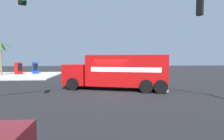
% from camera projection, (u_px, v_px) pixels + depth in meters
% --- Properties ---
extents(ground_plane, '(100.00, 100.00, 0.00)m').
position_uv_depth(ground_plane, '(110.00, 90.00, 13.52)').
color(ground_plane, black).
extents(sidewalk_corner_far, '(11.56, 11.56, 0.14)m').
position_uv_depth(sidewalk_corner_far, '(18.00, 75.00, 25.21)').
color(sidewalk_corner_far, beige).
rests_on(sidewalk_corner_far, ground).
extents(delivery_truck, '(4.87, 8.77, 2.83)m').
position_uv_depth(delivery_truck, '(118.00, 71.00, 14.00)').
color(delivery_truck, red).
rests_on(delivery_truck, ground).
extents(sedan_black, '(2.09, 4.33, 1.31)m').
position_uv_depth(sedan_black, '(121.00, 72.00, 24.23)').
color(sedan_black, black).
rests_on(sedan_black, ground).
extents(vending_machine_red, '(1.07, 1.14, 1.85)m').
position_uv_depth(vending_machine_red, '(35.00, 68.00, 27.53)').
color(vending_machine_red, '#0F38B2').
rests_on(vending_machine_red, sidewalk_corner_far).
extents(vending_machine_blue, '(1.16, 1.11, 1.85)m').
position_uv_depth(vending_machine_blue, '(18.00, 68.00, 26.45)').
color(vending_machine_blue, red).
rests_on(vending_machine_blue, sidewalk_corner_far).
extents(palm_tree_far, '(2.67, 2.85, 4.76)m').
position_uv_depth(palm_tree_far, '(1.00, 54.00, 24.50)').
color(palm_tree_far, '#7A6647').
rests_on(palm_tree_far, sidewalk_corner_far).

